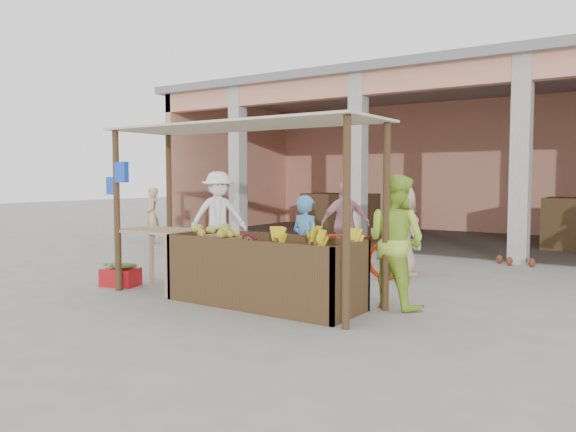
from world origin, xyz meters
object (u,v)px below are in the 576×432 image
Objects in this scene: red_crate at (121,277)px; vendor_blue at (306,241)px; vendor_green at (396,238)px; motorcycle at (348,247)px; fruit_stall at (264,275)px; side_table at (158,239)px.

vendor_blue reaches higher than red_crate.
vendor_blue is 0.84× the size of vendor_green.
vendor_blue is 0.76× the size of motorcycle.
motorcycle is at bearing -73.43° from vendor_blue.
motorcycle is at bearing -31.04° from vendor_green.
vendor_blue is 1.39m from vendor_green.
motorcycle is at bearing 89.75° from fruit_stall.
side_table is (-1.92, -0.05, 0.36)m from fruit_stall.
fruit_stall is 2.63m from red_crate.
fruit_stall is 2.22× the size of side_table.
vendor_blue is 1.47m from motorcycle.
fruit_stall is at bearing -11.63° from red_crate.
fruit_stall is at bearing 97.33° from vendor_blue.
red_crate is at bearing -175.66° from fruit_stall.
motorcycle is at bearing 28.17° from red_crate.
fruit_stall is 1.30× the size of motorcycle.
vendor_blue reaches higher than motorcycle.
side_table is 0.65× the size of vendor_green.
vendor_blue reaches higher than side_table.
motorcycle is (-0.08, 1.45, -0.24)m from vendor_blue.
red_crate is 4.28m from vendor_green.
red_crate is 0.35× the size of vendor_blue.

